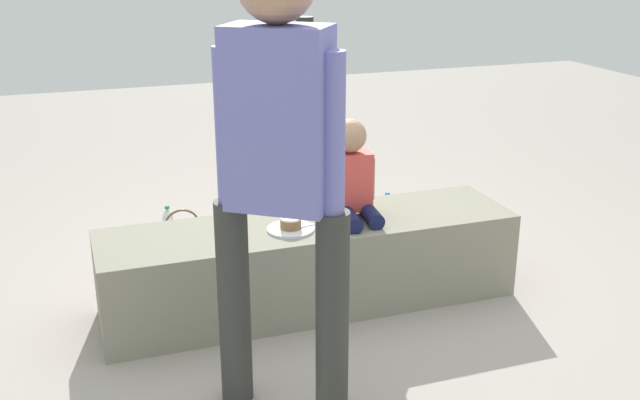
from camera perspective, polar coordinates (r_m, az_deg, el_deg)
ground_plane at (r=3.78m, az=-0.73°, el=-7.80°), size 12.00×12.00×0.00m
concrete_ledge at (r=3.68m, az=-0.74°, el=-4.84°), size 2.01×0.51×0.43m
child_seated at (r=3.61m, az=2.36°, el=1.89°), size 0.28×0.32×0.48m
adult_standing at (r=2.60m, az=-3.10°, el=3.87°), size 0.44×0.37×1.71m
cake_plate at (r=3.50m, az=-2.23°, el=-1.98°), size 0.22×0.22×0.07m
gift_bag at (r=4.17m, az=1.74°, el=-2.89°), size 0.22×0.11×0.33m
railing_post at (r=4.88m, az=-1.11°, el=4.65°), size 0.36×0.36×1.25m
water_bottle_near_gift at (r=4.56m, az=-11.40°, el=-1.86°), size 0.06×0.06×0.22m
water_bottle_far_side at (r=4.69m, az=5.09°, el=-0.87°), size 0.07×0.07×0.23m
party_cup_red at (r=4.94m, az=-5.85°, el=-0.60°), size 0.08×0.08×0.09m
cake_box_white at (r=4.25m, az=-5.22°, el=-3.55°), size 0.39×0.38×0.15m
handbag_black_leather at (r=4.40m, az=6.00°, el=-2.31°), size 0.32×0.14×0.32m
handbag_brown_canvas at (r=4.16m, az=-10.30°, el=-3.48°), size 0.27×0.12×0.35m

